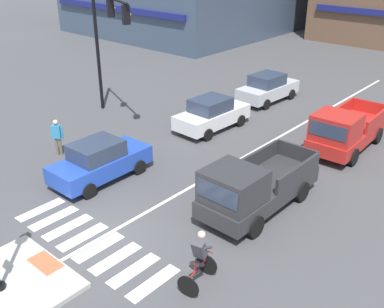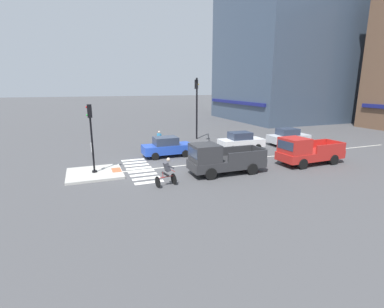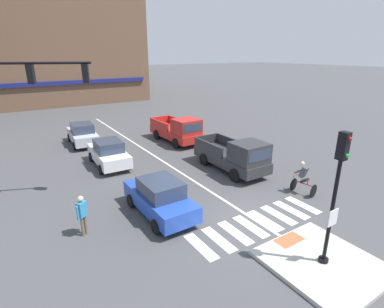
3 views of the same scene
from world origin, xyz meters
name	(u,v)px [view 3 (image 3 of 3)]	position (x,y,z in m)	size (l,w,h in m)	color
ground_plane	(255,221)	(0.00, 0.00, 0.00)	(300.00, 300.00, 0.00)	#474749
traffic_island	(323,263)	(0.00, -3.19, 0.07)	(3.40, 3.52, 0.15)	#B2AFA8
tactile_pad_front	(289,240)	(0.00, -1.78, 0.15)	(1.10, 0.60, 0.01)	#DB5B38
signal_pole	(336,188)	(0.00, -3.20, 2.83)	(0.44, 0.38, 4.45)	black
crosswalk_stripe_a	(201,246)	(-2.88, -0.17, 0.00)	(0.44, 1.80, 0.01)	silver
crosswalk_stripe_b	(219,239)	(-2.06, -0.17, 0.00)	(0.44, 1.80, 0.01)	silver
crosswalk_stripe_c	(235,232)	(-1.23, -0.17, 0.00)	(0.44, 1.80, 0.01)	silver
crosswalk_stripe_d	(251,226)	(-0.41, -0.17, 0.00)	(0.44, 1.80, 0.01)	silver
crosswalk_stripe_e	(265,220)	(0.41, -0.17, 0.00)	(0.44, 1.80, 0.01)	silver
crosswalk_stripe_f	(278,215)	(1.23, -0.17, 0.00)	(0.44, 1.80, 0.01)	silver
crosswalk_stripe_g	(291,210)	(2.06, -0.17, 0.00)	(0.44, 1.80, 0.01)	silver
crosswalk_stripe_h	(303,205)	(2.88, -0.17, 0.00)	(0.44, 1.80, 0.01)	silver
lane_centre_line	(153,155)	(0.08, 10.00, 0.00)	(0.14, 28.00, 0.01)	silver
traffic_light_mast	(4,105)	(-8.04, 7.36, 4.59)	(5.24, 2.31, 6.56)	black
building_corner_left	(52,33)	(0.03, 43.78, 9.49)	(21.71, 22.30, 18.94)	brown
car_silver_westbound_distant	(83,134)	(-3.33, 15.27, 0.81)	(2.01, 4.18, 1.64)	silver
car_white_westbound_far	(109,153)	(-3.06, 9.73, 0.81)	(1.97, 4.16, 1.64)	white
car_blue_westbound_near	(160,197)	(-3.06, 2.70, 0.81)	(1.88, 4.12, 1.64)	#2347B7
pickup_truck_charcoal_eastbound_mid	(235,156)	(2.86, 4.65, 0.98)	(2.10, 5.12, 2.08)	#2D2D30
pickup_truck_red_eastbound_far	(179,131)	(3.06, 11.62, 0.98)	(2.19, 5.16, 2.08)	red
cyclist	(303,177)	(3.84, 0.67, 0.87)	(0.86, 1.20, 1.68)	black
pedestrian_at_curb_left	(82,212)	(-6.25, 2.89, 0.98)	(0.47, 0.38, 1.67)	#6B6051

